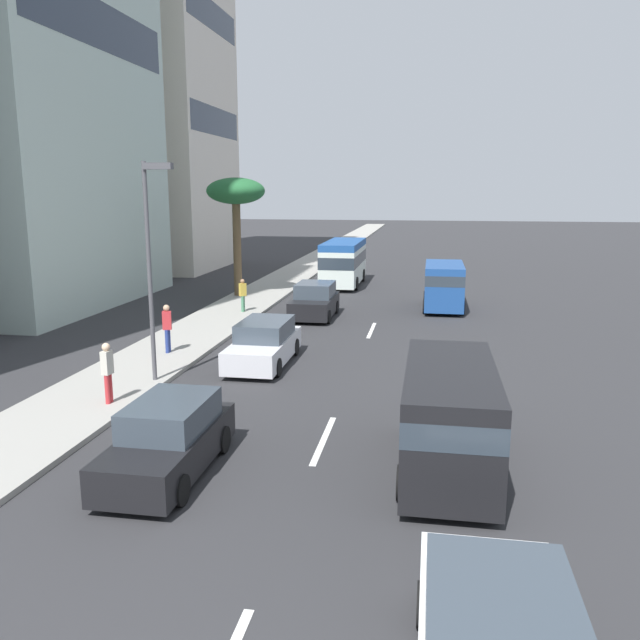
{
  "coord_description": "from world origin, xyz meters",
  "views": [
    {
      "loc": [
        -3.71,
        -2.49,
        6.15
      ],
      "look_at": [
        17.97,
        1.25,
        1.69
      ],
      "focal_mm": 36.11,
      "sensor_mm": 36.0,
      "label": 1
    }
  ],
  "objects_px": {
    "pedestrian_near_lamp": "(107,370)",
    "pedestrian_mid_block": "(167,326)",
    "van_fifth": "(449,412)",
    "pedestrian_by_tree": "(243,294)",
    "car_fourth": "(315,301)",
    "street_lamp": "(151,248)",
    "car_second": "(169,440)",
    "van_sixth": "(444,284)",
    "minibus_lead": "(344,261)",
    "palm_tree": "(236,195)",
    "car_third": "(264,344)"
  },
  "relations": [
    {
      "from": "pedestrian_near_lamp",
      "to": "pedestrian_mid_block",
      "type": "distance_m",
      "value": 5.85
    },
    {
      "from": "van_fifth",
      "to": "pedestrian_by_tree",
      "type": "bearing_deg",
      "value": 29.9
    },
    {
      "from": "car_fourth",
      "to": "van_fifth",
      "type": "relative_size",
      "value": 0.79
    },
    {
      "from": "car_fourth",
      "to": "van_fifth",
      "type": "height_order",
      "value": "van_fifth"
    },
    {
      "from": "van_fifth",
      "to": "street_lamp",
      "type": "relative_size",
      "value": 0.77
    },
    {
      "from": "pedestrian_by_tree",
      "to": "street_lamp",
      "type": "bearing_deg",
      "value": 48.25
    },
    {
      "from": "van_fifth",
      "to": "car_second",
      "type": "bearing_deg",
      "value": 100.86
    },
    {
      "from": "van_fifth",
      "to": "pedestrian_near_lamp",
      "type": "relative_size",
      "value": 2.97
    },
    {
      "from": "pedestrian_by_tree",
      "to": "pedestrian_mid_block",
      "type": "bearing_deg",
      "value": 42.16
    },
    {
      "from": "van_sixth",
      "to": "pedestrian_by_tree",
      "type": "distance_m",
      "value": 10.42
    },
    {
      "from": "pedestrian_mid_block",
      "to": "street_lamp",
      "type": "distance_m",
      "value": 4.82
    },
    {
      "from": "van_fifth",
      "to": "pedestrian_near_lamp",
      "type": "distance_m",
      "value": 9.84
    },
    {
      "from": "car_second",
      "to": "van_fifth",
      "type": "relative_size",
      "value": 0.82
    },
    {
      "from": "minibus_lead",
      "to": "pedestrian_near_lamp",
      "type": "bearing_deg",
      "value": -7.61
    },
    {
      "from": "car_fourth",
      "to": "street_lamp",
      "type": "distance_m",
      "value": 12.65
    },
    {
      "from": "minibus_lead",
      "to": "car_second",
      "type": "xyz_separation_m",
      "value": [
        -28.94,
        -0.07,
        -0.82
      ]
    },
    {
      "from": "palm_tree",
      "to": "street_lamp",
      "type": "distance_m",
      "value": 17.03
    },
    {
      "from": "minibus_lead",
      "to": "pedestrian_near_lamp",
      "type": "height_order",
      "value": "minibus_lead"
    },
    {
      "from": "van_fifth",
      "to": "van_sixth",
      "type": "height_order",
      "value": "van_sixth"
    },
    {
      "from": "pedestrian_by_tree",
      "to": "palm_tree",
      "type": "bearing_deg",
      "value": -115.48
    },
    {
      "from": "pedestrian_mid_block",
      "to": "minibus_lead",
      "type": "bearing_deg",
      "value": 61.62
    },
    {
      "from": "van_sixth",
      "to": "street_lamp",
      "type": "xyz_separation_m",
      "value": [
        -15.05,
        9.25,
        3.01
      ]
    },
    {
      "from": "car_second",
      "to": "van_fifth",
      "type": "xyz_separation_m",
      "value": [
        1.16,
        -6.05,
        0.59
      ]
    },
    {
      "from": "car_second",
      "to": "pedestrian_near_lamp",
      "type": "distance_m",
      "value": 5.12
    },
    {
      "from": "street_lamp",
      "to": "car_second",
      "type": "bearing_deg",
      "value": -154.18
    },
    {
      "from": "car_fourth",
      "to": "palm_tree",
      "type": "distance_m",
      "value": 8.97
    },
    {
      "from": "van_fifth",
      "to": "palm_tree",
      "type": "distance_m",
      "value": 25.04
    },
    {
      "from": "minibus_lead",
      "to": "pedestrian_near_lamp",
      "type": "xyz_separation_m",
      "value": [
        -25.15,
        3.36,
        -0.46
      ]
    },
    {
      "from": "van_sixth",
      "to": "street_lamp",
      "type": "bearing_deg",
      "value": 148.43
    },
    {
      "from": "minibus_lead",
      "to": "car_fourth",
      "type": "bearing_deg",
      "value": 0.39
    },
    {
      "from": "palm_tree",
      "to": "van_sixth",
      "type": "bearing_deg",
      "value": -98.49
    },
    {
      "from": "van_fifth",
      "to": "pedestrian_near_lamp",
      "type": "bearing_deg",
      "value": 74.51
    },
    {
      "from": "car_second",
      "to": "car_third",
      "type": "relative_size",
      "value": 0.91
    },
    {
      "from": "car_second",
      "to": "street_lamp",
      "type": "xyz_separation_m",
      "value": [
        6.18,
        2.99,
        3.61
      ]
    },
    {
      "from": "van_fifth",
      "to": "pedestrian_mid_block",
      "type": "bearing_deg",
      "value": 50.21
    },
    {
      "from": "palm_tree",
      "to": "street_lamp",
      "type": "height_order",
      "value": "street_lamp"
    },
    {
      "from": "car_third",
      "to": "minibus_lead",
      "type": "bearing_deg",
      "value": 179.47
    },
    {
      "from": "van_sixth",
      "to": "palm_tree",
      "type": "height_order",
      "value": "palm_tree"
    },
    {
      "from": "street_lamp",
      "to": "pedestrian_near_lamp",
      "type": "bearing_deg",
      "value": 169.63
    },
    {
      "from": "car_third",
      "to": "car_second",
      "type": "bearing_deg",
      "value": 1.55
    },
    {
      "from": "van_fifth",
      "to": "pedestrian_by_tree",
      "type": "height_order",
      "value": "van_fifth"
    },
    {
      "from": "car_third",
      "to": "street_lamp",
      "type": "height_order",
      "value": "street_lamp"
    },
    {
      "from": "car_third",
      "to": "van_sixth",
      "type": "height_order",
      "value": "van_sixth"
    },
    {
      "from": "pedestrian_near_lamp",
      "to": "palm_tree",
      "type": "relative_size",
      "value": 0.26
    },
    {
      "from": "pedestrian_mid_block",
      "to": "palm_tree",
      "type": "bearing_deg",
      "value": 79.02
    },
    {
      "from": "van_sixth",
      "to": "palm_tree",
      "type": "relative_size",
      "value": 0.7
    },
    {
      "from": "van_fifth",
      "to": "pedestrian_by_tree",
      "type": "xyz_separation_m",
      "value": [
        16.9,
        9.72,
        -0.3
      ]
    },
    {
      "from": "pedestrian_near_lamp",
      "to": "pedestrian_by_tree",
      "type": "xyz_separation_m",
      "value": [
        14.28,
        0.24,
        -0.08
      ]
    },
    {
      "from": "palm_tree",
      "to": "car_fourth",
      "type": "bearing_deg",
      "value": -132.87
    },
    {
      "from": "car_third",
      "to": "pedestrian_near_lamp",
      "type": "distance_m",
      "value": 6.26
    }
  ]
}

